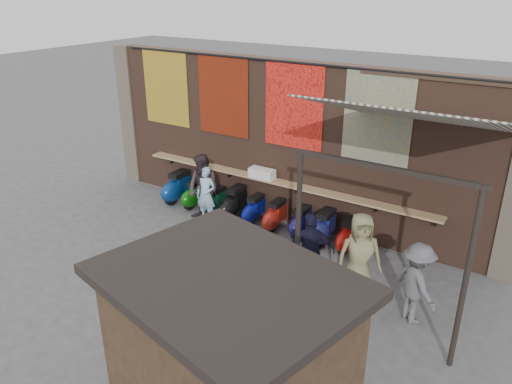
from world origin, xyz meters
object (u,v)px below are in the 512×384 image
scooter_stool_1 (195,194)px  diner_right (203,189)px  scooter_stool_2 (216,200)px  diner_left (206,195)px  shelf_box (262,173)px  scooter_stool_0 (178,187)px  shopper_grey (416,283)px  shopper_tan (360,256)px  scooter_stool_4 (254,210)px  scooter_stool_3 (234,203)px  market_stall (230,381)px  scooter_stool_5 (275,216)px  shopper_navy (310,252)px  scooter_stool_6 (301,222)px  scooter_stool_7 (324,228)px  scooter_stool_8 (349,235)px

scooter_stool_1 → diner_right: (0.75, -0.57, 0.52)m
scooter_stool_2 → diner_left: 0.73m
shelf_box → scooter_stool_0: 2.68m
shopper_grey → shopper_tan: 1.17m
scooter_stool_4 → diner_right: size_ratio=0.42×
scooter_stool_1 → shopper_tan: 5.49m
scooter_stool_3 → scooter_stool_4: size_ratio=1.15×
scooter_stool_4 → market_stall: (3.44, -5.92, 0.98)m
scooter_stool_0 → scooter_stool_5: bearing=-0.2°
scooter_stool_3 → diner_left: diner_left is taller
scooter_stool_2 → market_stall: 7.55m
scooter_stool_1 → scooter_stool_4: 1.87m
market_stall → shopper_navy: bearing=116.6°
diner_left → shopper_grey: shopper_grey is taller
scooter_stool_3 → scooter_stool_6: size_ratio=1.16×
scooter_stool_3 → scooter_stool_5: bearing=-1.0°
diner_right → shopper_navy: size_ratio=1.08×
diner_right → market_stall: (4.56, -5.30, 0.44)m
shopper_navy → market_stall: (0.95, -4.03, 0.51)m
scooter_stool_7 → shopper_tan: bearing=-47.0°
scooter_stool_8 → market_stall: 6.02m
scooter_stool_8 → diner_right: bearing=-171.1°
scooter_stool_6 → shopper_tan: (2.07, -1.61, 0.52)m
scooter_stool_4 → diner_left: diner_left is taller
scooter_stool_2 → shopper_grey: bearing=-17.3°
scooter_stool_3 → diner_right: size_ratio=0.48×
scooter_stool_8 → diner_left: 3.65m
scooter_stool_4 → shopper_navy: 3.17m
shopper_grey → scooter_stool_4: bearing=16.2°
shopper_navy → scooter_stool_2: bearing=-63.0°
diner_right → shelf_box: bearing=42.6°
market_stall → scooter_stool_4: bearing=133.6°
scooter_stool_6 → scooter_stool_3: bearing=-178.8°
scooter_stool_2 → scooter_stool_3: (0.57, 0.01, 0.07)m
scooter_stool_4 → scooter_stool_5: (0.64, -0.04, 0.01)m
diner_left → shopper_navy: (3.53, -1.27, 0.08)m
scooter_stool_0 → shopper_grey: shopper_grey is taller
diner_left → shopper_navy: 3.76m
scooter_stool_4 → scooter_stool_7: bearing=-1.6°
scooter_stool_3 → scooter_stool_4: (0.60, 0.02, -0.05)m
scooter_stool_2 → diner_right: size_ratio=0.40×
scooter_stool_1 → scooter_stool_8: size_ratio=0.99×
shelf_box → scooter_stool_1: shelf_box is taller
scooter_stool_4 → shopper_tan: bearing=-25.1°
scooter_stool_2 → scooter_stool_7: scooter_stool_7 is taller
scooter_stool_8 → shopper_grey: shopper_grey is taller
shopper_navy → scooter_stool_8: bearing=-127.7°
shelf_box → shopper_grey: 4.97m
scooter_stool_2 → scooter_stool_7: bearing=-0.5°
diner_left → scooter_stool_2: bearing=98.7°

